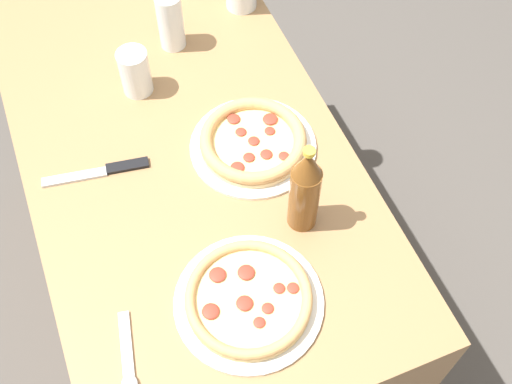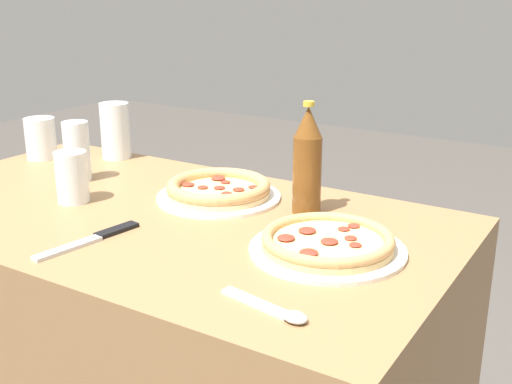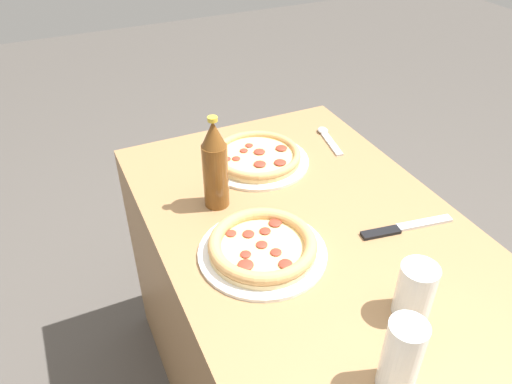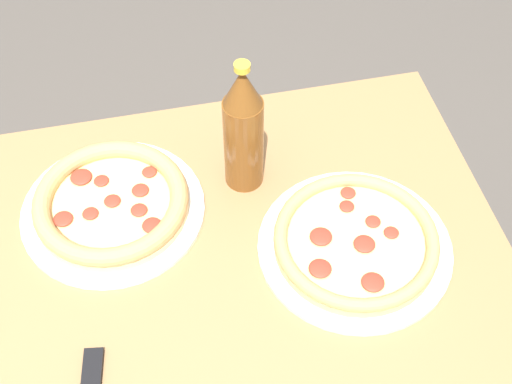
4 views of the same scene
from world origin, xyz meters
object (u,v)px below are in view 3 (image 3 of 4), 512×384
pizza_veggie (258,157)px  glass_iced_tea (415,291)px  glass_lemonade (401,360)px  knife (403,228)px  spoon (327,137)px  beer_bottle (215,165)px  pizza_pepperoni (262,247)px

pizza_veggie → glass_iced_tea: glass_iced_tea is taller
pizza_veggie → glass_lemonade: size_ratio=1.95×
glass_lemonade → glass_iced_tea: glass_lemonade is taller
glass_lemonade → knife: bearing=139.8°
knife → spoon: (-0.43, 0.06, 0.00)m
beer_bottle → knife: size_ratio=1.03×
knife → spoon: bearing=172.1°
beer_bottle → spoon: size_ratio=1.46×
pizza_veggie → pizza_pepperoni: pizza_pepperoni is taller
pizza_veggie → pizza_pepperoni: 0.37m
glass_lemonade → beer_bottle: (-0.58, -0.09, 0.05)m
glass_lemonade → beer_bottle: beer_bottle is taller
knife → pizza_veggie: bearing=-155.5°
spoon → beer_bottle: bearing=-68.3°
glass_iced_tea → beer_bottle: beer_bottle is taller
pizza_veggie → beer_bottle: beer_bottle is taller
pizza_veggie → knife: size_ratio=1.24×
glass_iced_tea → knife: size_ratio=0.50×
glass_iced_tea → knife: (-0.20, 0.14, -0.05)m
pizza_veggie → knife: 0.44m
pizza_pepperoni → spoon: size_ratio=1.72×
glass_lemonade → beer_bottle: size_ratio=0.62×
glass_lemonade → spoon: glass_lemonade is taller
glass_lemonade → glass_iced_tea: size_ratio=1.28×
pizza_veggie → glass_iced_tea: (0.60, 0.04, 0.04)m
pizza_pepperoni → glass_lemonade: 0.38m
glass_iced_tea → pizza_pepperoni: bearing=-144.5°
beer_bottle → knife: beer_bottle is taller
glass_lemonade → beer_bottle: 0.59m
beer_bottle → spoon: bearing=111.7°
beer_bottle → spoon: 0.45m
beer_bottle → pizza_veggie: bearing=127.6°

